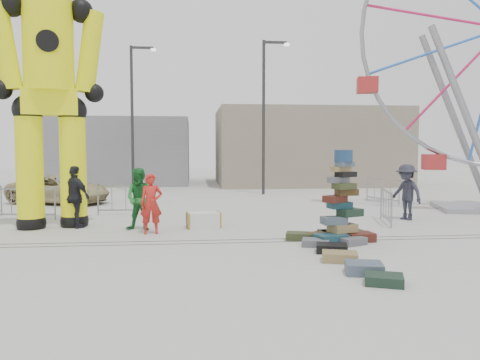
{
  "coord_description": "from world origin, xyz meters",
  "views": [
    {
      "loc": [
        -0.66,
        -11.32,
        2.47
      ],
      "look_at": [
        0.74,
        2.7,
        1.49
      ],
      "focal_mm": 35.0,
      "sensor_mm": 36.0,
      "label": 1
    }
  ],
  "objects": [
    {
      "name": "parked_suv",
      "position": [
        -6.58,
        9.89,
        0.62
      ],
      "size": [
        4.94,
        3.64,
        1.25
      ],
      "primitive_type": "imported",
      "rotation": [
        0.0,
        0.0,
        1.18
      ],
      "color": "tan",
      "rests_on": "ground"
    },
    {
      "name": "ground",
      "position": [
        0.0,
        0.0,
        0.0
      ],
      "size": [
        90.0,
        90.0,
        0.0
      ],
      "primitive_type": "plane",
      "color": "#9E9E99",
      "rests_on": "ground"
    },
    {
      "name": "building_left",
      "position": [
        -6.0,
        22.0,
        2.2
      ],
      "size": [
        10.0,
        8.0,
        4.4
      ],
      "primitive_type": "cube",
      "color": "gray",
      "rests_on": "ground"
    },
    {
      "name": "row_case_1",
      "position": [
        2.38,
        0.0,
        0.09
      ],
      "size": [
        0.78,
        0.67,
        0.18
      ],
      "primitive_type": "cube",
      "rotation": [
        0.0,
        0.0,
        -0.3
      ],
      "color": "slate",
      "rests_on": "ground"
    },
    {
      "name": "row_case_5",
      "position": [
        2.75,
        -3.33,
        0.09
      ],
      "size": [
        0.82,
        0.74,
        0.18
      ],
      "primitive_type": "cube",
      "rotation": [
        0.0,
        0.0,
        -0.37
      ],
      "color": "#1B3123",
      "rests_on": "ground"
    },
    {
      "name": "barricade_wheel_back",
      "position": [
        7.74,
        8.73,
        0.55
      ],
      "size": [
        0.79,
        1.91,
        1.1
      ],
      "primitive_type": null,
      "rotation": [
        0.0,
        0.0,
        -1.21
      ],
      "color": "gray",
      "rests_on": "ground"
    },
    {
      "name": "barricade_wheel_front",
      "position": [
        5.59,
        3.3,
        0.55
      ],
      "size": [
        0.57,
        1.97,
        1.1
      ],
      "primitive_type": null,
      "rotation": [
        0.0,
        0.0,
        1.33
      ],
      "color": "gray",
      "rests_on": "ground"
    },
    {
      "name": "crash_test_dummy",
      "position": [
        -4.99,
        3.5,
        4.41
      ],
      "size": [
        3.33,
        1.46,
        8.37
      ],
      "rotation": [
        0.0,
        0.0,
        0.25
      ],
      "color": "black",
      "rests_on": "ground"
    },
    {
      "name": "suitcase_tower",
      "position": [
        3.2,
        0.54,
        0.67
      ],
      "size": [
        1.79,
        1.56,
        2.41
      ],
      "rotation": [
        0.0,
        0.0,
        0.27
      ],
      "color": "#1B4451",
      "rests_on": "ground"
    },
    {
      "name": "pedestrian_black",
      "position": [
        -4.27,
        3.33,
        0.96
      ],
      "size": [
        1.2,
        1.03,
        1.93
      ],
      "primitive_type": "imported",
      "rotation": [
        0.0,
        0.0,
        2.54
      ],
      "color": "black",
      "rests_on": "ground"
    },
    {
      "name": "pedestrian_green",
      "position": [
        -2.25,
        2.78,
        0.93
      ],
      "size": [
        1.04,
        0.9,
        1.86
      ],
      "primitive_type": "imported",
      "rotation": [
        0.0,
        0.0,
        -0.23
      ],
      "color": "#1B6D29",
      "rests_on": "ground"
    },
    {
      "name": "lamp_post_left",
      "position": [
        -3.91,
        15.0,
        4.48
      ],
      "size": [
        1.41,
        0.25,
        8.0
      ],
      "color": "#2D2D30",
      "rests_on": "ground"
    },
    {
      "name": "row_case_4",
      "position": [
        2.64,
        -2.61,
        0.11
      ],
      "size": [
        0.82,
        0.72,
        0.23
      ],
      "primitive_type": "cube",
      "rotation": [
        0.0,
        0.0,
        -0.23
      ],
      "color": "#4C5D6D",
      "rests_on": "ground"
    },
    {
      "name": "row_case_3",
      "position": [
        2.49,
        -1.58,
        0.1
      ],
      "size": [
        0.87,
        0.71,
        0.21
      ],
      "primitive_type": "cube",
      "rotation": [
        0.0,
        0.0,
        -0.28
      ],
      "color": "#967D4C",
      "rests_on": "ground"
    },
    {
      "name": "pedestrian_red",
      "position": [
        -1.87,
        2.14,
        0.87
      ],
      "size": [
        0.67,
        0.47,
        1.73
      ],
      "primitive_type": "imported",
      "rotation": [
        0.0,
        0.0,
        0.1
      ],
      "color": "red",
      "rests_on": "ground"
    },
    {
      "name": "row_case_0",
      "position": [
        2.19,
        0.81,
        0.1
      ],
      "size": [
        0.89,
        0.67,
        0.2
      ],
      "primitive_type": "cube",
      "rotation": [
        0.0,
        0.0,
        -0.29
      ],
      "color": "#374120",
      "rests_on": "ground"
    },
    {
      "name": "steamer_trunk",
      "position": [
        -0.37,
        3.0,
        0.24
      ],
      "size": [
        1.09,
        0.73,
        0.47
      ],
      "primitive_type": "cube",
      "rotation": [
        0.0,
        0.0,
        0.16
      ],
      "color": "silver",
      "rests_on": "ground"
    },
    {
      "name": "building_right",
      "position": [
        7.0,
        20.0,
        2.5
      ],
      "size": [
        12.0,
        8.0,
        5.0
      ],
      "primitive_type": "cube",
      "color": "gray",
      "rests_on": "ground"
    },
    {
      "name": "barricade_dummy_b",
      "position": [
        -6.38,
        5.23,
        0.55
      ],
      "size": [
        2.0,
        0.33,
        1.1
      ],
      "primitive_type": null,
      "rotation": [
        0.0,
        0.0,
        -0.11
      ],
      "color": "gray",
      "rests_on": "ground"
    },
    {
      "name": "lamp_post_right",
      "position": [
        3.09,
        13.0,
        4.48
      ],
      "size": [
        1.41,
        0.25,
        8.0
      ],
      "color": "#2D2D30",
      "rests_on": "ground"
    },
    {
      "name": "row_case_2",
      "position": [
        2.56,
        -0.74,
        0.1
      ],
      "size": [
        0.82,
        0.67,
        0.21
      ],
      "primitive_type": "cube",
      "rotation": [
        0.0,
        0.0,
        -0.26
      ],
      "color": "black",
      "rests_on": "ground"
    },
    {
      "name": "barricade_dummy_c",
      "position": [
        -3.14,
        6.04,
        0.55
      ],
      "size": [
        2.0,
        0.15,
        1.1
      ],
      "primitive_type": null,
      "rotation": [
        0.0,
        0.0,
        -0.02
      ],
      "color": "gray",
      "rests_on": "ground"
    },
    {
      "name": "track_line_near",
      "position": [
        0.0,
        0.6,
        0.0
      ],
      "size": [
        40.0,
        0.04,
        0.01
      ],
      "primitive_type": "cube",
      "color": "#47443F",
      "rests_on": "ground"
    },
    {
      "name": "pedestrian_grey",
      "position": [
        6.56,
        3.9,
        0.95
      ],
      "size": [
        1.14,
        1.41,
        1.9
      ],
      "primitive_type": "imported",
      "rotation": [
        0.0,
        0.0,
        -1.15
      ],
      "color": "#23242F",
      "rests_on": "ground"
    },
    {
      "name": "track_line_far",
      "position": [
        0.0,
        1.0,
        0.0
      ],
      "size": [
        40.0,
        0.04,
        0.01
      ],
      "primitive_type": "cube",
      "color": "#47443F",
      "rests_on": "ground"
    }
  ]
}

